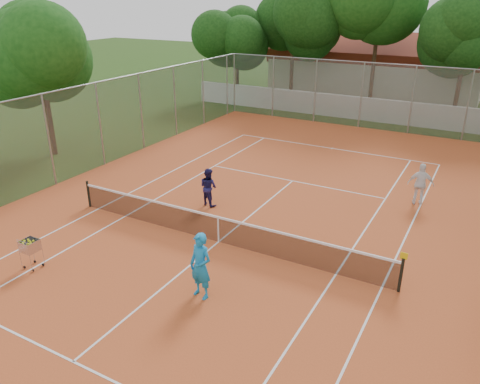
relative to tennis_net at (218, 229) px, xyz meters
The scene contains 12 objects.
ground 0.51m from the tennis_net, ahead, with size 120.00×120.00×0.00m, color #1E390F.
court_pad 0.50m from the tennis_net, ahead, with size 18.00×34.00×0.02m, color #C05225.
court_lines 0.49m from the tennis_net, ahead, with size 10.98×23.78×0.01m, color white.
tennis_net is the anchor object (origin of this frame).
perimeter_fence 1.49m from the tennis_net, ahead, with size 18.00×34.00×4.00m, color slate.
boundary_wall 19.00m from the tennis_net, 90.00° to the left, with size 26.00×0.30×1.50m, color silver.
clubhouse 29.12m from the tennis_net, 93.95° to the left, with size 16.40×9.00×4.40m, color beige.
tropical_trees 22.45m from the tennis_net, 90.00° to the left, with size 29.00×19.00×10.00m, color #0E330C.
player_near 3.12m from the tennis_net, 67.51° to the right, with size 0.70×0.46×1.92m, color #1786C8.
player_far_left 3.10m from the tennis_net, 128.46° to the left, with size 0.74×0.58×1.53m, color #1D194D.
player_far_right 8.44m from the tennis_net, 50.55° to the left, with size 1.00×0.42×1.70m, color white.
ball_hopper 5.83m from the tennis_net, 135.16° to the right, with size 0.49×0.49×1.03m, color #B8B7BE.
Camera 1 is at (7.34, -11.83, 7.75)m, focal length 35.00 mm.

